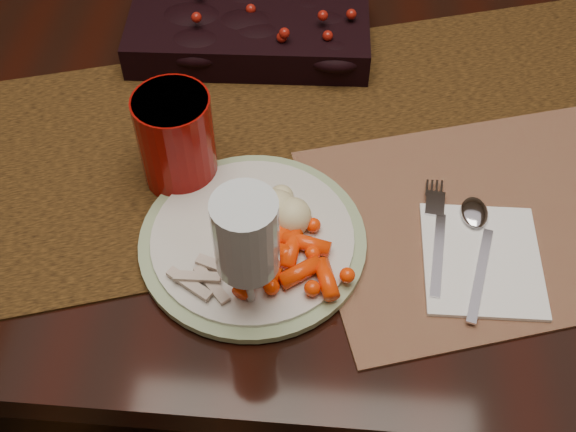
# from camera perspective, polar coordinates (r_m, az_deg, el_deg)

# --- Properties ---
(floor) EXTENTS (5.00, 5.00, 0.00)m
(floor) POSITION_cam_1_polar(r_m,az_deg,el_deg) (1.59, 1.36, -9.65)
(floor) COLOR black
(floor) RESTS_ON ground
(dining_table) EXTENTS (1.80, 1.00, 0.75)m
(dining_table) POSITION_cam_1_polar(r_m,az_deg,el_deg) (1.27, 1.67, -1.53)
(dining_table) COLOR black
(dining_table) RESTS_ON floor
(table_runner) EXTENTS (1.84, 0.90, 0.00)m
(table_runner) POSITION_cam_1_polar(r_m,az_deg,el_deg) (0.90, -1.56, 5.90)
(table_runner) COLOR #301F08
(table_runner) RESTS_ON dining_table
(centerpiece) EXTENTS (0.33, 0.18, 0.06)m
(centerpiece) POSITION_cam_1_polar(r_m,az_deg,el_deg) (1.02, -3.09, 14.84)
(centerpiece) COLOR black
(centerpiece) RESTS_ON table_runner
(placemat_main) EXTENTS (0.47, 0.40, 0.00)m
(placemat_main) POSITION_cam_1_polar(r_m,az_deg,el_deg) (0.85, 15.95, -0.21)
(placemat_main) COLOR brown
(placemat_main) RESTS_ON dining_table
(dinner_plate) EXTENTS (0.29, 0.29, 0.01)m
(dinner_plate) POSITION_cam_1_polar(r_m,az_deg,el_deg) (0.79, -2.81, -1.88)
(dinner_plate) COLOR silver
(dinner_plate) RESTS_ON placemat_main
(baby_carrots) EXTENTS (0.12, 0.11, 0.02)m
(baby_carrots) POSITION_cam_1_polar(r_m,az_deg,el_deg) (0.75, -0.20, -3.47)
(baby_carrots) COLOR #FE3706
(baby_carrots) RESTS_ON dinner_plate
(mashed_potatoes) EXTENTS (0.08, 0.07, 0.04)m
(mashed_potatoes) POSITION_cam_1_polar(r_m,az_deg,el_deg) (0.78, -1.05, 1.22)
(mashed_potatoes) COLOR beige
(mashed_potatoes) RESTS_ON dinner_plate
(turkey_shreds) EXTENTS (0.09, 0.08, 0.02)m
(turkey_shreds) POSITION_cam_1_polar(r_m,az_deg,el_deg) (0.75, -6.52, -4.62)
(turkey_shreds) COLOR tan
(turkey_shreds) RESTS_ON dinner_plate
(napkin) EXTENTS (0.13, 0.15, 0.01)m
(napkin) POSITION_cam_1_polar(r_m,az_deg,el_deg) (0.80, 15.06, -3.34)
(napkin) COLOR white
(napkin) RESTS_ON placemat_main
(fork) EXTENTS (0.04, 0.14, 0.00)m
(fork) POSITION_cam_1_polar(r_m,az_deg,el_deg) (0.80, 11.72, -1.93)
(fork) COLOR silver
(fork) RESTS_ON napkin
(spoon) EXTENTS (0.06, 0.16, 0.00)m
(spoon) POSITION_cam_1_polar(r_m,az_deg,el_deg) (0.80, 14.79, -2.96)
(spoon) COLOR silver
(spoon) RESTS_ON napkin
(red_cup) EXTENTS (0.09, 0.09, 0.12)m
(red_cup) POSITION_cam_1_polar(r_m,az_deg,el_deg) (0.82, -8.81, 5.99)
(red_cup) COLOR #7C0905
(red_cup) RESTS_ON placemat_main
(wine_glass) EXTENTS (0.07, 0.07, 0.17)m
(wine_glass) POSITION_cam_1_polar(r_m,az_deg,el_deg) (0.68, -3.19, -3.58)
(wine_glass) COLOR silver
(wine_glass) RESTS_ON dining_table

